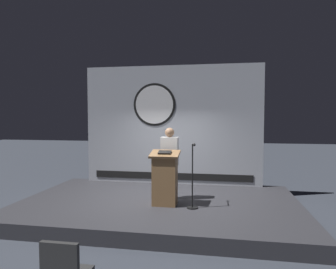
# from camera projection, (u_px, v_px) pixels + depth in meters

# --- Properties ---
(ground_plane) EXTENTS (40.00, 40.00, 0.00)m
(ground_plane) POSITION_uv_depth(u_px,v_px,m) (159.00, 213.00, 7.03)
(ground_plane) COLOR #383D47
(stage_platform) EXTENTS (6.40, 4.00, 0.30)m
(stage_platform) POSITION_uv_depth(u_px,v_px,m) (159.00, 207.00, 7.02)
(stage_platform) COLOR #333338
(stage_platform) RESTS_ON ground
(banner_display) EXTENTS (5.15, 0.12, 3.43)m
(banner_display) POSITION_uv_depth(u_px,v_px,m) (171.00, 125.00, 8.73)
(banner_display) COLOR #B2B7C1
(banner_display) RESTS_ON stage_platform
(podium) EXTENTS (0.64, 0.50, 1.21)m
(podium) POSITION_uv_depth(u_px,v_px,m) (165.00, 178.00, 6.63)
(podium) COLOR olive
(podium) RESTS_ON stage_platform
(speaker_person) EXTENTS (0.40, 0.26, 1.69)m
(speaker_person) POSITION_uv_depth(u_px,v_px,m) (170.00, 163.00, 7.08)
(speaker_person) COLOR black
(speaker_person) RESTS_ON stage_platform
(microphone_stand) EXTENTS (0.24, 0.54, 1.38)m
(microphone_stand) POSITION_uv_depth(u_px,v_px,m) (193.00, 185.00, 6.44)
(microphone_stand) COLOR black
(microphone_stand) RESTS_ON stage_platform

